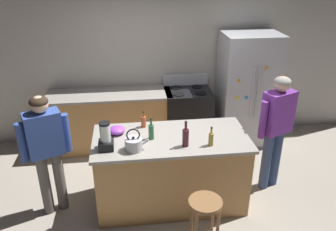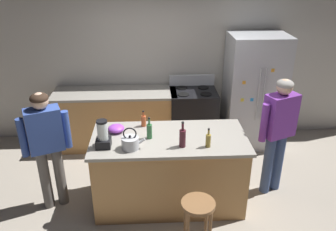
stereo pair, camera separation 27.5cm
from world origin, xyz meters
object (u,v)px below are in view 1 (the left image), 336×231
at_px(kitchen_island, 171,170).
at_px(bottle_vinegar, 211,139).
at_px(mixing_bowl, 117,130).
at_px(bar_stool, 205,211).
at_px(person_by_sink_right, 276,123).
at_px(bottle_wine, 186,137).
at_px(blender_appliance, 106,138).
at_px(tea_kettle, 134,144).
at_px(person_by_island_left, 46,145).
at_px(stove_range, 187,116).
at_px(refrigerator, 247,90).
at_px(bottle_cooking_sauce, 144,121).
at_px(bottle_olive_oil, 151,131).

relative_size(kitchen_island, bottle_vinegar, 8.04).
relative_size(kitchen_island, mixing_bowl, 9.33).
relative_size(bar_stool, bottle_vinegar, 2.71).
height_order(person_by_sink_right, bottle_wine, person_by_sink_right).
distance_m(blender_appliance, tea_kettle, 0.32).
bearing_deg(blender_appliance, person_by_island_left, 164.59).
bearing_deg(person_by_sink_right, mixing_bowl, 179.77).
xyz_separation_m(stove_range, mixing_bowl, (-1.14, -1.35, 0.51)).
distance_m(stove_range, person_by_island_left, 2.52).
relative_size(refrigerator, stove_range, 1.64).
bearing_deg(kitchen_island, stove_range, 72.49).
bearing_deg(blender_appliance, bar_stool, -32.36).
bearing_deg(bottle_cooking_sauce, tea_kettle, -104.34).
xyz_separation_m(person_by_island_left, blender_appliance, (0.71, -0.20, 0.15)).
height_order(person_by_sink_right, bar_stool, person_by_sink_right).
height_order(blender_appliance, bottle_olive_oil, blender_appliance).
xyz_separation_m(bottle_cooking_sauce, bottle_wine, (0.45, -0.55, 0.04)).
height_order(kitchen_island, person_by_island_left, person_by_island_left).
distance_m(bottle_vinegar, tea_kettle, 0.89).
bearing_deg(bar_stool, person_by_sink_right, 41.03).
bearing_deg(person_by_sink_right, kitchen_island, -173.24).
bearing_deg(mixing_bowl, blender_appliance, -107.46).
xyz_separation_m(bottle_olive_oil, mixing_bowl, (-0.41, 0.19, -0.06)).
relative_size(person_by_sink_right, bar_stool, 2.54).
distance_m(blender_appliance, bottle_cooking_sauce, 0.68).
distance_m(kitchen_island, refrigerator, 2.15).
xyz_separation_m(bottle_wine, tea_kettle, (-0.60, -0.01, -0.04)).
distance_m(bottle_olive_oil, bottle_wine, 0.44).
xyz_separation_m(kitchen_island, bar_stool, (0.26, -0.84, 0.02)).
xyz_separation_m(bar_stool, bottle_olive_oil, (-0.50, 0.82, 0.56)).
relative_size(person_by_island_left, tea_kettle, 5.68).
xyz_separation_m(refrigerator, mixing_bowl, (-2.12, -1.32, 0.07)).
bearing_deg(bottle_olive_oil, bar_stool, -58.94).
xyz_separation_m(kitchen_island, tea_kettle, (-0.46, -0.24, 0.56)).
bearing_deg(person_by_island_left, blender_appliance, -15.41).
bearing_deg(bottle_cooking_sauce, mixing_bowl, -157.36).
bearing_deg(person_by_sink_right, blender_appliance, -170.77).
bearing_deg(bottle_wine, bottle_olive_oil, 150.30).
height_order(bottle_cooking_sauce, bottle_wine, bottle_wine).
bearing_deg(bottle_olive_oil, bottle_wine, -29.70).
bearing_deg(bar_stool, bottle_cooking_sauce, 116.32).
bearing_deg(mixing_bowl, refrigerator, 31.98).
bearing_deg(bottle_cooking_sauce, kitchen_island, -45.29).
relative_size(kitchen_island, tea_kettle, 6.89).
relative_size(person_by_island_left, mixing_bowl, 7.69).
bearing_deg(kitchen_island, bottle_olive_oil, -177.19).
height_order(person_by_sink_right, bottle_vinegar, person_by_sink_right).
bearing_deg(tea_kettle, person_by_island_left, 166.20).
distance_m(bottle_vinegar, bottle_wine, 0.30).
distance_m(bar_stool, bottle_olive_oil, 1.11).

